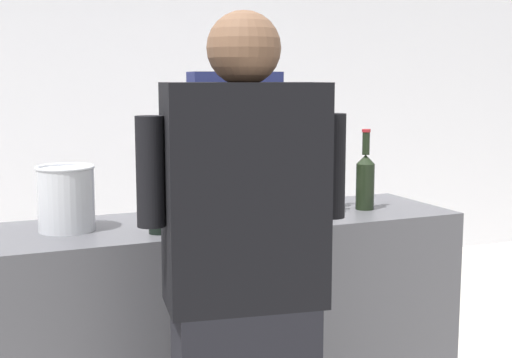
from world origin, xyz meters
TOP-DOWN VIEW (x-y plane):
  - wall_back at (0.00, 2.60)m, footprint 8.00×0.10m
  - counter at (0.00, 0.00)m, footprint 1.82×0.55m
  - wine_bottle_0 at (-0.18, -0.08)m, footprint 0.08×0.08m
  - wine_bottle_1 at (0.58, -0.04)m, footprint 0.08×0.08m
  - wine_bottle_2 at (0.20, 0.10)m, footprint 0.08×0.08m
  - wine_bottle_3 at (-0.08, -0.04)m, footprint 0.08×0.08m
  - wine_bottle_4 at (0.20, -0.13)m, footprint 0.09×0.09m
  - wine_bottle_5 at (0.32, 0.11)m, footprint 0.08×0.08m
  - wine_bottle_6 at (0.11, 0.16)m, footprint 0.07×0.07m
  - wine_bottle_7 at (-0.33, -0.15)m, footprint 0.08×0.08m
  - wine_bottle_8 at (0.37, -0.06)m, footprint 0.08×0.08m
  - wine_bottle_9 at (0.45, 0.04)m, footprint 0.08×0.08m
  - wine_glass at (0.04, -0.03)m, footprint 0.07×0.07m
  - ice_bucket at (-0.62, 0.03)m, footprint 0.21×0.21m
  - person_server at (0.27, 0.64)m, footprint 0.58×0.30m
  - person_guest at (-0.22, -0.66)m, footprint 0.61×0.31m

SIDE VIEW (x-z plane):
  - counter at x=0.00m, z-range 0.00..1.00m
  - person_guest at x=-0.22m, z-range -0.02..1.71m
  - person_server at x=0.27m, z-range -0.02..1.77m
  - wine_bottle_4 at x=0.20m, z-range 0.95..1.27m
  - wine_bottle_8 at x=0.37m, z-range 0.95..1.29m
  - ice_bucket at x=-0.62m, z-range 1.00..1.24m
  - wine_bottle_7 at x=-0.33m, z-range 0.96..1.29m
  - wine_bottle_6 at x=0.11m, z-range 0.96..1.29m
  - wine_bottle_0 at x=-0.18m, z-range 0.96..1.29m
  - wine_bottle_5 at x=0.32m, z-range 0.95..1.30m
  - wine_bottle_1 at x=0.58m, z-range 0.96..1.30m
  - wine_bottle_9 at x=0.45m, z-range 0.95..1.31m
  - wine_bottle_3 at x=-0.08m, z-range 0.95..1.31m
  - wine_bottle_2 at x=0.20m, z-range 0.96..1.30m
  - wine_glass at x=0.04m, z-range 1.04..1.25m
  - wall_back at x=0.00m, z-range 0.00..2.80m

